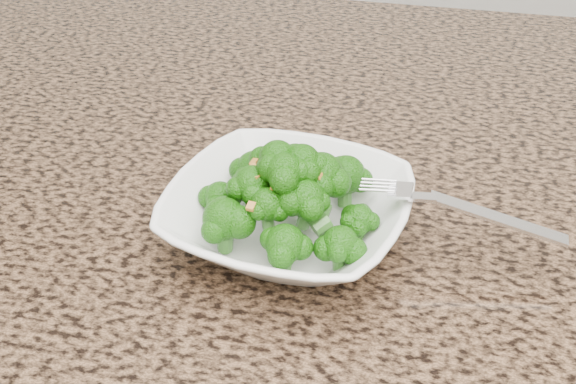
# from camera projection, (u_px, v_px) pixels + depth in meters

# --- Properties ---
(granite_counter) EXTENTS (1.64, 1.04, 0.03)m
(granite_counter) POSITION_uv_depth(u_px,v_px,m) (350.00, 195.00, 0.72)
(granite_counter) COLOR brown
(granite_counter) RESTS_ON cabinet
(bowl) EXTENTS (0.24, 0.24, 0.05)m
(bowl) POSITION_uv_depth(u_px,v_px,m) (288.00, 216.00, 0.62)
(bowl) COLOR white
(bowl) RESTS_ON granite_counter
(broccoli_pile) EXTENTS (0.18, 0.18, 0.06)m
(broccoli_pile) POSITION_uv_depth(u_px,v_px,m) (288.00, 160.00, 0.59)
(broccoli_pile) COLOR #1C610B
(broccoli_pile) RESTS_ON bowl
(garlic_topping) EXTENTS (0.11, 0.11, 0.01)m
(garlic_topping) POSITION_uv_depth(u_px,v_px,m) (288.00, 123.00, 0.57)
(garlic_topping) COLOR #BF7E2E
(garlic_topping) RESTS_ON broccoli_pile
(fork) EXTENTS (0.19, 0.04, 0.01)m
(fork) POSITION_uv_depth(u_px,v_px,m) (428.00, 198.00, 0.59)
(fork) COLOR silver
(fork) RESTS_ON bowl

